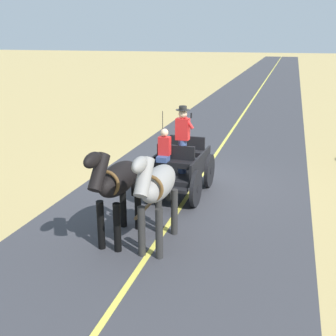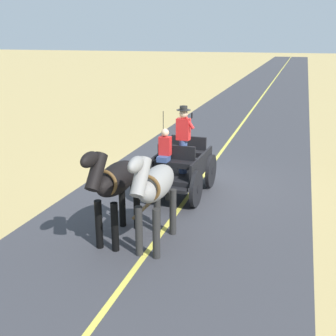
{
  "view_description": "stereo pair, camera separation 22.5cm",
  "coord_description": "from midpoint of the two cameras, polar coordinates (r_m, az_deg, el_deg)",
  "views": [
    {
      "loc": [
        -2.47,
        11.31,
        4.21
      ],
      "look_at": [
        0.27,
        2.0,
        1.1
      ],
      "focal_mm": 44.43,
      "sensor_mm": 36.0,
      "label": 1
    },
    {
      "loc": [
        -2.69,
        11.25,
        4.21
      ],
      "look_at": [
        0.27,
        2.0,
        1.1
      ],
      "focal_mm": 44.43,
      "sensor_mm": 36.0,
      "label": 2
    }
  ],
  "objects": [
    {
      "name": "horse_near_side",
      "position": [
        8.29,
        -2.32,
        -2.62
      ],
      "size": [
        0.56,
        2.13,
        2.21
      ],
      "color": "gray",
      "rests_on": "ground"
    },
    {
      "name": "road_surface",
      "position": [
        12.31,
        3.3,
        -2.25
      ],
      "size": [
        6.43,
        160.0,
        0.01
      ],
      "primitive_type": "cube",
      "color": "#38383D",
      "rests_on": "ground"
    },
    {
      "name": "horse_off_side",
      "position": [
        8.62,
        -7.8,
        -1.96
      ],
      "size": [
        0.62,
        2.13,
        2.21
      ],
      "color": "black",
      "rests_on": "ground"
    },
    {
      "name": "ground_plane",
      "position": [
        12.31,
        3.3,
        -2.26
      ],
      "size": [
        200.0,
        200.0,
        0.0
      ],
      "primitive_type": "plane",
      "color": "tan"
    },
    {
      "name": "horse_drawn_carriage",
      "position": [
        11.3,
        1.03,
        0.28
      ],
      "size": [
        1.48,
        4.51,
        2.5
      ],
      "color": "black",
      "rests_on": "ground"
    },
    {
      "name": "road_centre_stripe",
      "position": [
        12.31,
        3.3,
        -2.22
      ],
      "size": [
        0.12,
        160.0,
        0.0
      ],
      "primitive_type": "cube",
      "color": "#DBCC4C",
      "rests_on": "road_surface"
    }
  ]
}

